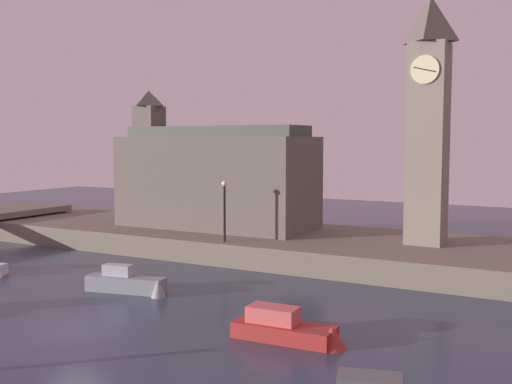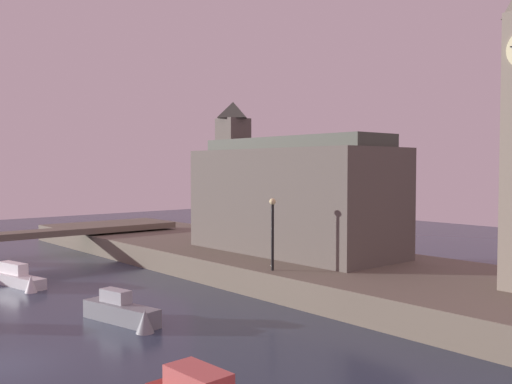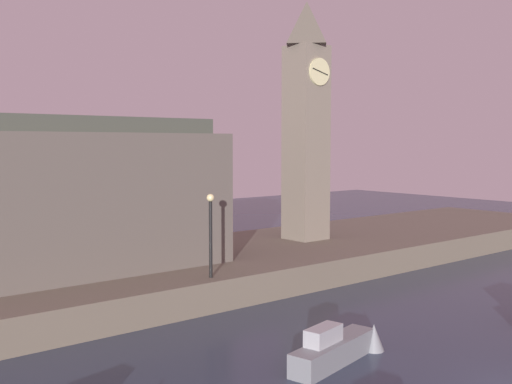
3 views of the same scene
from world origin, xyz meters
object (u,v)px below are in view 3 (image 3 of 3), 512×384
Objects in this scene: parliament_hall at (69,196)px; boat_cruiser_grey at (339,348)px; clock_tower at (306,118)px; streetlamp at (211,226)px.

parliament_hall is 3.00× the size of boat_cruiser_grey.
clock_tower is 20.85m from boat_cruiser_grey.
boat_cruiser_grey is at bearing -93.35° from streetlamp.
clock_tower is at bearing 25.80° from streetlamp.
boat_cruiser_grey is at bearing -130.23° from clock_tower.
boat_cruiser_grey is (4.05, -14.40, -4.74)m from parliament_hall.
streetlamp is (-11.64, -5.63, -5.53)m from clock_tower.
clock_tower is 14.06m from streetlamp.
parliament_hall is at bearing 105.73° from boat_cruiser_grey.
boat_cruiser_grey is (-12.15, -14.36, -8.99)m from clock_tower.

